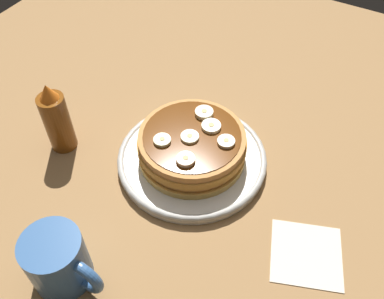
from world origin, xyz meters
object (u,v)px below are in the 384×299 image
object	(u,v)px
pancake_stack	(191,146)
banana_slice_0	(191,137)
plate	(192,158)
banana_slice_5	(211,126)
banana_slice_2	(226,142)
banana_slice_3	(204,113)
coffee_mug	(59,261)
syrup_bottle	(57,120)
banana_slice_4	(186,160)
banana_slice_1	(162,140)
napkin	(306,254)

from	to	relation	value
pancake_stack	banana_slice_0	bearing A→B (deg)	-69.97
banana_slice_0	plate	bearing A→B (deg)	103.15
plate	banana_slice_5	size ratio (longest dim) A/B	7.94
banana_slice_2	banana_slice_3	world-z (taller)	banana_slice_3
coffee_mug	syrup_bottle	xyz separation A→B (cm)	(-18.22, 20.61, 1.72)
banana_slice_3	banana_slice_4	xyz separation A→B (cm)	(2.62, -11.15, -0.00)
banana_slice_2	banana_slice_0	bearing A→B (deg)	-160.13
banana_slice_3	coffee_mug	size ratio (longest dim) A/B	0.27
banana_slice_4	coffee_mug	size ratio (longest dim) A/B	0.25
banana_slice_2	syrup_bottle	size ratio (longest dim) A/B	0.21
pancake_stack	banana_slice_1	bearing A→B (deg)	-133.80
banana_slice_4	syrup_bottle	xyz separation A→B (cm)	(-25.61, -2.63, -1.08)
plate	banana_slice_4	size ratio (longest dim) A/B	8.68
banana_slice_2	syrup_bottle	bearing A→B (deg)	-162.15
plate	napkin	xyz separation A→B (cm)	(24.88, -7.39, -1.00)
plate	syrup_bottle	size ratio (longest dim) A/B	1.85
coffee_mug	napkin	size ratio (longest dim) A/B	1.14
banana_slice_0	syrup_bottle	xyz separation A→B (cm)	(-23.82, -7.44, -0.95)
banana_slice_3	coffee_mug	distance (cm)	34.83
banana_slice_5	coffee_mug	distance (cm)	33.07
banana_slice_4	banana_slice_5	bearing A→B (deg)	89.75
banana_slice_2	banana_slice_5	world-z (taller)	same
banana_slice_5	syrup_bottle	distance (cm)	28.13
plate	banana_slice_0	size ratio (longest dim) A/B	8.64
plate	syrup_bottle	bearing A→B (deg)	-160.84
banana_slice_3	banana_slice_5	world-z (taller)	banana_slice_3
banana_slice_2	banana_slice_4	size ratio (longest dim) A/B	0.97
syrup_bottle	plate	bearing A→B (deg)	19.16
coffee_mug	napkin	world-z (taller)	coffee_mug
plate	banana_slice_4	xyz separation A→B (cm)	(1.97, -5.58, 6.68)
banana_slice_3	banana_slice_4	world-z (taller)	same
banana_slice_5	coffee_mug	world-z (taller)	coffee_mug
banana_slice_3	syrup_bottle	distance (cm)	26.83
banana_slice_0	banana_slice_4	distance (cm)	5.14
banana_slice_1	banana_slice_0	bearing A→B (deg)	38.27
banana_slice_3	banana_slice_4	bearing A→B (deg)	-76.78
plate	banana_slice_4	distance (cm)	8.92
banana_slice_4	napkin	size ratio (longest dim) A/B	0.29
banana_slice_5	coffee_mug	xyz separation A→B (cm)	(-7.43, -32.11, -2.71)
syrup_bottle	banana_slice_1	bearing A→B (deg)	12.43
napkin	syrup_bottle	world-z (taller)	syrup_bottle
plate	banana_slice_1	distance (cm)	8.46
plate	banana_slice_0	distance (cm)	6.59
banana_slice_0	pancake_stack	bearing A→B (deg)	110.03
pancake_stack	banana_slice_5	bearing A→B (deg)	57.98
banana_slice_1	banana_slice_5	xyz separation A→B (cm)	(5.69, 7.10, 0.00)
pancake_stack	banana_slice_5	size ratio (longest dim) A/B	5.72
coffee_mug	banana_slice_0	bearing A→B (deg)	78.71
banana_slice_0	banana_slice_4	size ratio (longest dim) A/B	1.00
plate	banana_slice_1	bearing A→B (deg)	-134.01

